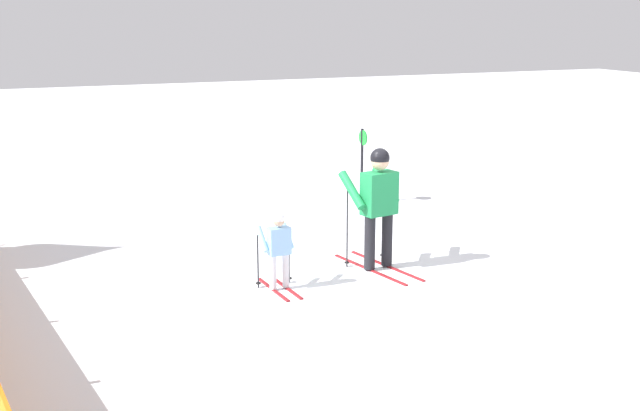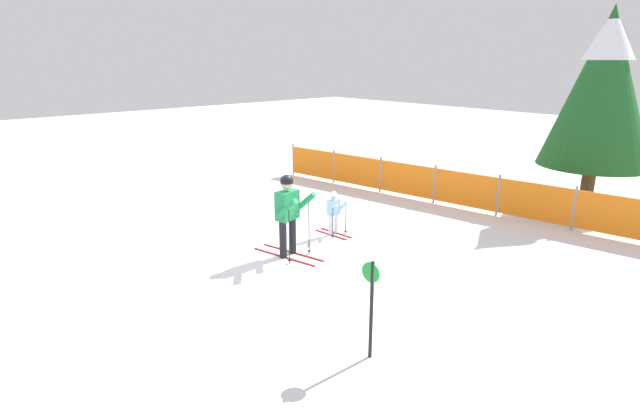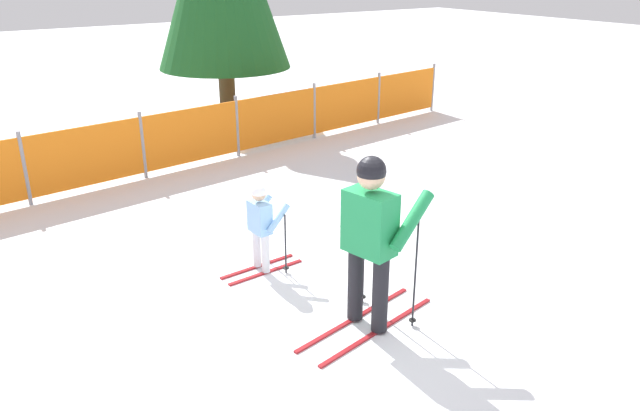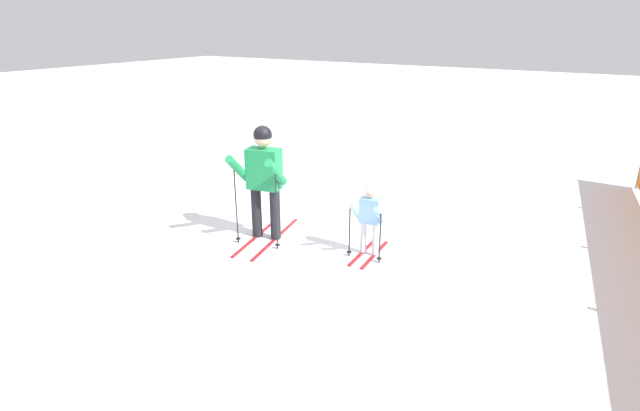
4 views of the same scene
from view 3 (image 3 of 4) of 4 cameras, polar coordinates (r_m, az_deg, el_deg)
The scene contains 4 objects.
ground_plane at distance 6.09m, azimuth 1.61°, elevation -10.98°, with size 60.00×60.00×0.00m, color white.
skier_adult at distance 5.66m, azimuth 4.72°, elevation -2.07°, with size 1.64×0.80×1.70m.
skier_child at distance 6.87m, azimuth -5.40°, elevation -1.50°, with size 0.97×0.51×1.02m.
safety_fence at distance 10.67m, azimuth -11.59°, elevation 6.32°, with size 12.49×1.72×1.08m.
Camera 3 is at (-2.98, -4.17, 3.28)m, focal length 35.00 mm.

